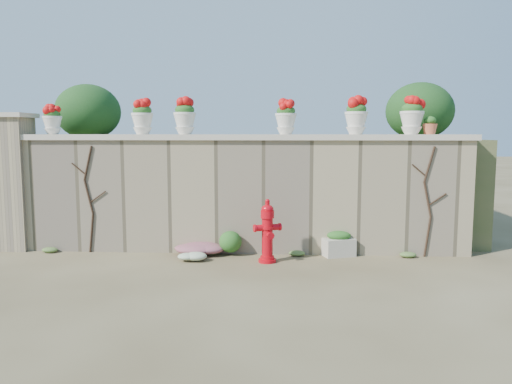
# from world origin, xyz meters

# --- Properties ---
(ground) EXTENTS (80.00, 80.00, 0.00)m
(ground) POSITION_xyz_m (0.00, 0.00, 0.00)
(ground) COLOR brown
(ground) RESTS_ON ground
(stone_wall) EXTENTS (8.00, 0.40, 2.00)m
(stone_wall) POSITION_xyz_m (0.00, 1.80, 1.00)
(stone_wall) COLOR gray
(stone_wall) RESTS_ON ground
(wall_cap) EXTENTS (8.10, 0.52, 0.10)m
(wall_cap) POSITION_xyz_m (0.00, 1.80, 2.05)
(wall_cap) COLOR beige
(wall_cap) RESTS_ON stone_wall
(gate_pillar) EXTENTS (0.72, 0.72, 2.48)m
(gate_pillar) POSITION_xyz_m (-4.15, 1.80, 1.26)
(gate_pillar) COLOR gray
(gate_pillar) RESTS_ON ground
(raised_fill) EXTENTS (9.00, 6.00, 2.00)m
(raised_fill) POSITION_xyz_m (0.00, 5.00, 1.00)
(raised_fill) COLOR #384C23
(raised_fill) RESTS_ON ground
(back_shrub_left) EXTENTS (1.30, 1.30, 1.10)m
(back_shrub_left) POSITION_xyz_m (-3.20, 3.00, 2.55)
(back_shrub_left) COLOR #143814
(back_shrub_left) RESTS_ON raised_fill
(back_shrub_right) EXTENTS (1.30, 1.30, 1.10)m
(back_shrub_right) POSITION_xyz_m (3.40, 3.00, 2.55)
(back_shrub_right) COLOR #143814
(back_shrub_right) RESTS_ON raised_fill
(vine_left) EXTENTS (0.60, 0.04, 1.91)m
(vine_left) POSITION_xyz_m (-2.67, 1.58, 0.99)
(vine_left) COLOR black
(vine_left) RESTS_ON ground
(vine_right) EXTENTS (0.60, 0.04, 1.91)m
(vine_right) POSITION_xyz_m (3.23, 1.58, 0.99)
(vine_right) COLOR black
(vine_right) RESTS_ON ground
(fire_hydrant) EXTENTS (0.45, 0.32, 1.04)m
(fire_hydrant) POSITION_xyz_m (0.50, 1.07, 0.53)
(fire_hydrant) COLOR #BE0712
(fire_hydrant) RESTS_ON ground
(planter_box) EXTENTS (0.60, 0.46, 0.44)m
(planter_box) POSITION_xyz_m (1.72, 1.55, 0.20)
(planter_box) COLOR beige
(planter_box) RESTS_ON ground
(green_shrub) EXTENTS (0.57, 0.51, 0.54)m
(green_shrub) POSITION_xyz_m (-0.17, 1.55, 0.27)
(green_shrub) COLOR #1E5119
(green_shrub) RESTS_ON ground
(magenta_clump) EXTENTS (0.99, 0.66, 0.26)m
(magenta_clump) POSITION_xyz_m (-0.70, 1.44, 0.13)
(magenta_clump) COLOR #CD297C
(magenta_clump) RESTS_ON ground
(white_flowers) EXTENTS (0.52, 0.42, 0.19)m
(white_flowers) POSITION_xyz_m (-0.79, 1.01, 0.09)
(white_flowers) COLOR white
(white_flowers) RESTS_ON ground
(urn_pot_0) EXTENTS (0.33, 0.33, 0.52)m
(urn_pot_0) POSITION_xyz_m (-3.38, 1.80, 2.36)
(urn_pot_0) COLOR silver
(urn_pot_0) RESTS_ON wall_cap
(urn_pot_1) EXTENTS (0.39, 0.39, 0.60)m
(urn_pot_1) POSITION_xyz_m (-1.75, 1.80, 2.40)
(urn_pot_1) COLOR silver
(urn_pot_1) RESTS_ON wall_cap
(urn_pot_2) EXTENTS (0.39, 0.39, 0.62)m
(urn_pot_2) POSITION_xyz_m (-0.99, 1.80, 2.41)
(urn_pot_2) COLOR silver
(urn_pot_2) RESTS_ON wall_cap
(urn_pot_3) EXTENTS (0.37, 0.37, 0.59)m
(urn_pot_3) POSITION_xyz_m (0.79, 1.80, 2.39)
(urn_pot_3) COLOR silver
(urn_pot_3) RESTS_ON wall_cap
(urn_pot_4) EXTENTS (0.40, 0.40, 0.63)m
(urn_pot_4) POSITION_xyz_m (2.01, 1.80, 2.41)
(urn_pot_4) COLOR silver
(urn_pot_4) RESTS_ON wall_cap
(urn_pot_5) EXTENTS (0.41, 0.41, 0.64)m
(urn_pot_5) POSITION_xyz_m (2.96, 1.80, 2.41)
(urn_pot_5) COLOR silver
(urn_pot_5) RESTS_ON wall_cap
(terracotta_pot) EXTENTS (0.25, 0.25, 0.30)m
(terracotta_pot) POSITION_xyz_m (3.26, 1.80, 2.24)
(terracotta_pot) COLOR #BE5D3A
(terracotta_pot) RESTS_ON wall_cap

